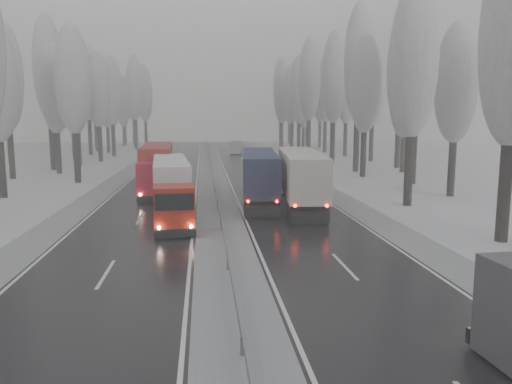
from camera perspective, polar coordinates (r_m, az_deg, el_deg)
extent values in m
cube|color=black|center=(40.25, 2.97, -1.01)|extent=(7.50, 200.00, 0.03)
cube|color=black|center=(39.99, -12.07, -1.26)|extent=(7.50, 200.00, 0.03)
cube|color=#979A9E|center=(39.77, -4.52, -1.14)|extent=(3.00, 200.00, 0.04)
cube|color=#979A9E|center=(41.31, 9.77, -0.87)|extent=(2.40, 200.00, 0.04)
cube|color=#979A9E|center=(40.81, -19.00, -1.33)|extent=(2.40, 200.00, 0.04)
cube|color=slate|center=(39.68, -4.53, -0.31)|extent=(0.06, 200.00, 0.32)
cube|color=slate|center=(37.76, -4.44, -1.22)|extent=(0.12, 0.12, 0.60)
cube|color=slate|center=(69.50, -5.22, 3.22)|extent=(0.12, 0.12, 0.60)
cylinder|color=black|center=(29.86, 26.53, 0.17)|extent=(0.68, 0.68, 5.60)
cylinder|color=black|center=(39.61, 17.05, 2.55)|extent=(0.68, 0.68, 5.62)
ellipsoid|color=gray|center=(39.64, 17.57, 14.16)|extent=(3.60, 3.60, 11.48)
cylinder|color=black|center=(45.60, 21.46, 2.64)|extent=(0.64, 0.64, 4.94)
ellipsoid|color=gray|center=(45.49, 21.95, 11.51)|extent=(3.60, 3.60, 10.09)
cylinder|color=black|center=(48.40, 16.98, 3.39)|extent=(0.66, 0.66, 5.32)
ellipsoid|color=gray|center=(48.37, 17.38, 12.40)|extent=(3.60, 3.60, 10.88)
cylinder|color=black|center=(52.90, 17.55, 4.31)|extent=(0.72, 0.72, 6.31)
ellipsoid|color=gray|center=(53.07, 17.99, 14.06)|extent=(3.60, 3.60, 12.90)
cylinder|color=black|center=(57.83, 12.15, 4.38)|extent=(0.67, 0.67, 5.38)
ellipsoid|color=gray|center=(57.81, 12.39, 11.99)|extent=(3.60, 3.60, 10.98)
cylinder|color=black|center=(63.79, 16.40, 4.24)|extent=(0.62, 0.62, 4.59)
ellipsoid|color=gray|center=(63.67, 16.65, 10.14)|extent=(3.60, 3.60, 9.39)
cylinder|color=black|center=(63.20, 11.40, 5.45)|extent=(0.76, 0.76, 6.95)
ellipsoid|color=gray|center=(63.48, 11.67, 14.43)|extent=(3.60, 3.60, 14.19)
cylinder|color=black|center=(69.31, 15.89, 5.40)|extent=(0.74, 0.74, 6.59)
ellipsoid|color=gray|center=(69.49, 16.21, 13.17)|extent=(3.60, 3.60, 13.46)
cylinder|color=black|center=(72.97, 8.73, 5.68)|extent=(0.72, 0.72, 6.37)
ellipsoid|color=gray|center=(73.10, 8.89, 12.82)|extent=(3.60, 3.60, 13.01)
cylinder|color=black|center=(78.88, 13.03, 5.62)|extent=(0.70, 0.70, 5.97)
ellipsoid|color=gray|center=(78.94, 13.24, 11.81)|extent=(3.60, 3.60, 12.20)
cylinder|color=black|center=(83.06, 6.02, 6.16)|extent=(0.74, 0.74, 6.65)
ellipsoid|color=gray|center=(83.22, 6.13, 12.71)|extent=(3.60, 3.60, 13.59)
cylinder|color=black|center=(88.75, 10.16, 6.06)|extent=(0.71, 0.71, 6.14)
ellipsoid|color=gray|center=(88.82, 10.31, 11.72)|extent=(3.60, 3.60, 12.54)
cylinder|color=black|center=(92.66, 4.89, 6.23)|extent=(0.71, 0.71, 6.05)
ellipsoid|color=gray|center=(92.72, 4.96, 11.58)|extent=(3.60, 3.60, 12.37)
cylinder|color=black|center=(97.83, 7.87, 6.37)|extent=(0.72, 0.72, 6.30)
ellipsoid|color=gray|center=(97.92, 7.98, 11.64)|extent=(3.60, 3.60, 12.87)
cylinder|color=black|center=(100.05, 4.11, 6.36)|extent=(0.70, 0.70, 5.88)
ellipsoid|color=gray|center=(100.09, 4.16, 11.16)|extent=(3.60, 3.60, 12.00)
cylinder|color=black|center=(104.59, 5.42, 6.15)|extent=(0.64, 0.64, 4.86)
ellipsoid|color=gray|center=(104.54, 5.47, 9.96)|extent=(3.60, 3.60, 9.92)
cylinder|color=black|center=(106.90, 2.96, 6.53)|extent=(0.70, 0.70, 5.98)
ellipsoid|color=gray|center=(106.95, 2.99, 11.11)|extent=(3.60, 3.60, 12.21)
cylinder|color=black|center=(112.61, 7.30, 6.63)|extent=(0.71, 0.71, 6.19)
ellipsoid|color=gray|center=(112.68, 7.39, 11.12)|extent=(3.60, 3.60, 12.64)
cylinder|color=black|center=(116.81, 2.83, 6.92)|extent=(0.75, 0.75, 6.86)
ellipsoid|color=gray|center=(116.95, 2.87, 11.72)|extent=(3.60, 3.60, 14.01)
cylinder|color=black|center=(122.02, 5.80, 6.64)|extent=(0.68, 0.68, 5.55)
ellipsoid|color=gray|center=(122.03, 5.86, 10.36)|extent=(3.60, 3.60, 11.33)
cylinder|color=black|center=(127.52, 2.85, 6.88)|extent=(0.71, 0.71, 6.09)
ellipsoid|color=gray|center=(127.57, 2.88, 10.79)|extent=(3.60, 3.60, 12.45)
cylinder|color=black|center=(131.93, 3.80, 6.79)|extent=(0.67, 0.67, 5.49)
ellipsoid|color=gray|center=(131.93, 3.83, 10.20)|extent=(3.60, 3.60, 11.21)
cylinder|color=black|center=(46.70, -27.07, 2.48)|extent=(0.65, 0.65, 5.03)
cylinder|color=black|center=(54.63, -19.79, 3.86)|extent=(0.67, 0.67, 5.44)
ellipsoid|color=gray|center=(54.62, -20.21, 12.01)|extent=(3.60, 3.60, 11.11)
cylinder|color=black|center=(60.74, -26.19, 4.05)|extent=(0.69, 0.69, 5.72)
ellipsoid|color=gray|center=(60.77, -26.71, 11.75)|extent=(3.60, 3.60, 11.69)
cylinder|color=black|center=(64.40, -21.66, 4.30)|extent=(0.66, 0.66, 5.23)
ellipsoid|color=gray|center=(64.36, -22.03, 10.94)|extent=(3.60, 3.60, 10.68)
cylinder|color=black|center=(68.69, -22.25, 5.07)|extent=(0.74, 0.74, 6.60)
ellipsoid|color=gray|center=(68.87, -22.70, 12.92)|extent=(3.60, 3.60, 13.49)
cylinder|color=black|center=(73.68, -19.59, 4.84)|extent=(0.65, 0.65, 5.16)
ellipsoid|color=gray|center=(73.64, -19.88, 10.57)|extent=(3.60, 3.60, 10.54)
cylinder|color=black|center=(77.88, -19.92, 5.23)|extent=(0.69, 0.69, 5.79)
ellipsoid|color=gray|center=(77.92, -20.23, 11.32)|extent=(3.60, 3.60, 11.84)
cylinder|color=black|center=(79.93, -17.38, 5.37)|extent=(0.68, 0.68, 5.64)
ellipsoid|color=gray|center=(79.95, -17.64, 11.15)|extent=(3.60, 3.60, 11.53)
cylinder|color=black|center=(84.87, -20.09, 5.71)|extent=(0.73, 0.73, 6.56)
ellipsoid|color=gray|center=(85.01, -20.42, 12.02)|extent=(3.60, 3.60, 13.40)
cylinder|color=black|center=(89.79, -15.97, 5.78)|extent=(0.69, 0.69, 5.79)
ellipsoid|color=gray|center=(89.82, -16.19, 11.06)|extent=(3.60, 3.60, 11.84)
cylinder|color=black|center=(94.60, -18.43, 6.06)|extent=(0.74, 0.74, 6.65)
ellipsoid|color=gray|center=(94.74, -18.70, 11.80)|extent=(3.60, 3.60, 13.58)
cylinder|color=black|center=(99.45, -16.54, 5.80)|extent=(0.65, 0.65, 5.12)
ellipsoid|color=gray|center=(99.41, -16.72, 10.01)|extent=(3.60, 3.60, 10.46)
cylinder|color=black|center=(103.91, -17.72, 6.05)|extent=(0.69, 0.69, 5.84)
ellipsoid|color=gray|center=(103.94, -17.93, 10.64)|extent=(3.60, 3.60, 11.92)
cylinder|color=black|center=(109.49, -13.54, 6.54)|extent=(0.74, 0.74, 6.67)
ellipsoid|color=gray|center=(109.61, -13.72, 11.52)|extent=(3.60, 3.60, 13.63)
cylinder|color=black|center=(114.94, -17.82, 6.36)|extent=(0.72, 0.72, 6.31)
ellipsoid|color=gray|center=(115.02, -18.03, 10.84)|extent=(3.60, 3.60, 12.88)
cylinder|color=black|center=(118.69, -12.46, 6.61)|extent=(0.72, 0.72, 6.29)
ellipsoid|color=gray|center=(118.76, -12.61, 10.95)|extent=(3.60, 3.60, 12.84)
cylinder|color=black|center=(123.41, -14.86, 6.26)|extent=(0.64, 0.64, 4.86)
ellipsoid|color=gray|center=(123.37, -14.98, 9.48)|extent=(3.60, 3.60, 9.92)
cylinder|color=black|center=(125.65, -13.74, 6.74)|extent=(0.74, 0.74, 6.63)
ellipsoid|color=gray|center=(125.75, -13.89, 11.06)|extent=(3.60, 3.60, 13.54)
cylinder|color=black|center=(130.01, -14.72, 6.57)|extent=(0.69, 0.69, 5.79)
ellipsoid|color=gray|center=(130.03, -14.86, 10.21)|extent=(3.60, 3.60, 11.82)
sphere|color=white|center=(15.81, 25.03, -14.17)|extent=(0.20, 0.20, 0.20)
cube|color=#1D1B44|center=(46.18, 0.13, 2.23)|extent=(2.66, 2.74, 2.94)
cube|color=black|center=(47.33, 0.09, 3.22)|extent=(2.25, 0.29, 0.98)
cube|color=black|center=(47.63, 0.09, 1.00)|extent=(2.45, 0.35, 0.49)
cube|color=#141E39|center=(38.48, 0.40, 2.51)|extent=(3.56, 12.90, 2.74)
cube|color=black|center=(32.44, 0.72, -2.38)|extent=(2.26, 0.31, 0.44)
cube|color=black|center=(35.24, 0.56, -1.18)|extent=(2.60, 5.55, 0.44)
cube|color=black|center=(33.00, 0.69, -2.54)|extent=(2.25, 0.25, 0.59)
cylinder|color=black|center=(45.52, -1.14, 0.74)|extent=(0.43, 1.04, 1.02)
cylinder|color=black|center=(45.57, 1.45, 0.74)|extent=(0.43, 1.04, 1.02)
cylinder|color=black|center=(34.88, -1.11, -1.66)|extent=(0.43, 1.04, 1.02)
cylinder|color=black|center=(34.94, 2.27, -1.65)|extent=(0.43, 1.04, 1.02)
cylinder|color=black|center=(33.63, -1.10, -2.04)|extent=(0.43, 1.04, 1.02)
cylinder|color=black|center=(33.69, 2.40, -2.03)|extent=(0.43, 1.04, 1.02)
sphere|color=#FF0C05|center=(32.21, -0.92, -1.04)|extent=(0.20, 0.20, 0.20)
sphere|color=#FF0C05|center=(32.27, 2.38, -1.03)|extent=(0.20, 0.20, 0.20)
sphere|color=white|center=(47.60, -1.03, 1.47)|extent=(0.22, 0.22, 0.22)
sphere|color=white|center=(47.64, 1.21, 1.48)|extent=(0.22, 0.22, 0.22)
cube|color=#B3AC9E|center=(44.63, 4.14, 2.07)|extent=(2.79, 2.88, 3.05)
cube|color=black|center=(45.81, 4.02, 3.14)|extent=(2.34, 0.33, 1.02)
cube|color=black|center=(46.14, 3.99, 0.76)|extent=(2.55, 0.40, 0.51)
cube|color=#B3B0A1|center=(36.65, 5.14, 2.34)|extent=(3.88, 13.42, 2.85)
cube|color=black|center=(30.43, 6.30, -3.12)|extent=(2.34, 0.35, 0.46)
cube|color=black|center=(33.32, 5.71, -1.74)|extent=(2.78, 5.79, 0.46)
cube|color=black|center=(31.01, 6.17, -3.28)|extent=(2.34, 0.29, 0.61)
cylinder|color=black|center=(43.89, 2.82, 0.46)|extent=(0.46, 1.09, 1.06)
cylinder|color=black|center=(44.07, 5.59, 0.46)|extent=(0.46, 1.09, 1.06)
cylinder|color=black|center=(32.87, 3.92, -2.28)|extent=(0.46, 1.09, 1.06)
cylinder|color=black|center=(33.10, 7.62, -2.25)|extent=(0.46, 1.09, 1.06)
cylinder|color=black|center=(31.57, 4.10, -2.72)|extent=(0.46, 1.09, 1.06)
cylinder|color=black|center=(31.81, 7.95, -2.70)|extent=(0.46, 1.09, 1.06)
sphere|color=#FF0C05|center=(30.11, 4.51, -1.64)|extent=(0.20, 0.20, 0.20)
sphere|color=#FF0C05|center=(30.34, 8.16, -1.63)|extent=(0.20, 0.20, 0.20)
sphere|color=white|center=(46.05, 2.79, 1.26)|extent=(0.22, 0.22, 0.22)
sphere|color=white|center=(46.20, 5.19, 1.26)|extent=(0.22, 0.22, 0.22)
cube|color=#B3B5BA|center=(91.47, -2.32, 5.17)|extent=(2.67, 5.55, 2.32)
cube|color=slate|center=(94.69, -2.22, 5.15)|extent=(2.23, 1.83, 2.05)
cylinder|color=black|center=(94.07, -2.78, 4.68)|extent=(0.36, 0.83, 0.80)
cylinder|color=black|center=(93.98, -1.69, 4.69)|extent=(0.36, 0.83, 0.80)
cylinder|color=black|center=(89.81, -2.94, 4.50)|extent=(0.36, 0.83, 0.80)
cylinder|color=black|center=(89.71, -1.80, 4.50)|extent=(0.36, 0.83, 0.80)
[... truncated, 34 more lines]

